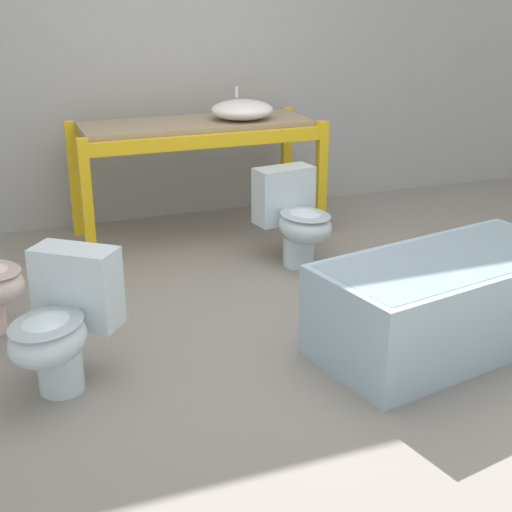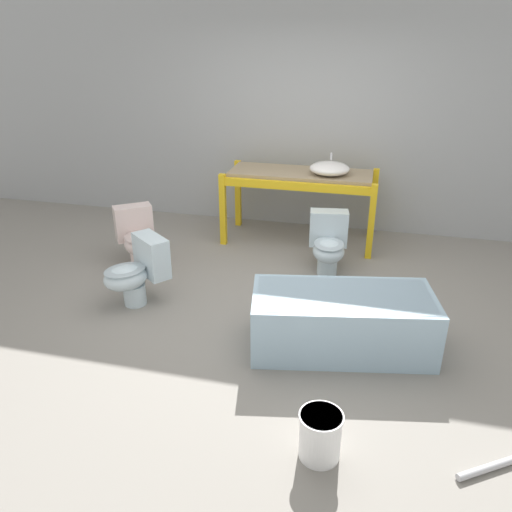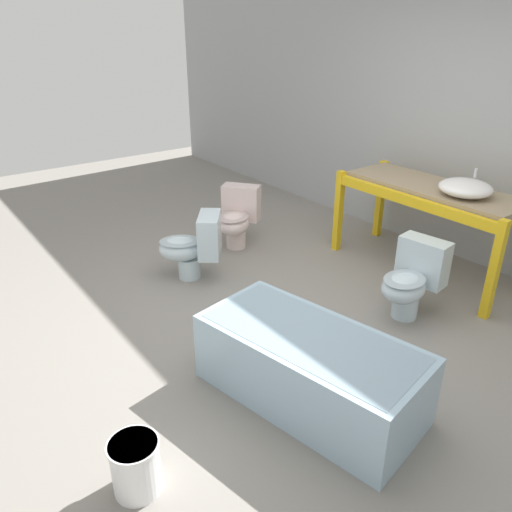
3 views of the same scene
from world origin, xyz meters
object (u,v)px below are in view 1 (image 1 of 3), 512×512
(toilet_near, at_px, (62,320))
(toilet_far, at_px, (295,216))
(bathtub_main, at_px, (449,295))
(sink_basin, at_px, (242,110))

(toilet_near, xyz_separation_m, toilet_far, (1.65, 1.07, 0.00))
(bathtub_main, bearing_deg, sink_basin, 88.91)
(sink_basin, relative_size, bathtub_main, 0.30)
(bathtub_main, height_order, toilet_near, toilet_near)
(bathtub_main, bearing_deg, toilet_far, 89.95)
(sink_basin, xyz_separation_m, bathtub_main, (0.37, -2.11, -0.65))
(toilet_near, relative_size, toilet_far, 1.07)
(bathtub_main, distance_m, toilet_near, 1.94)
(bathtub_main, xyz_separation_m, toilet_near, (-1.91, 0.29, 0.06))
(sink_basin, xyz_separation_m, toilet_far, (0.10, -0.75, -0.60))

